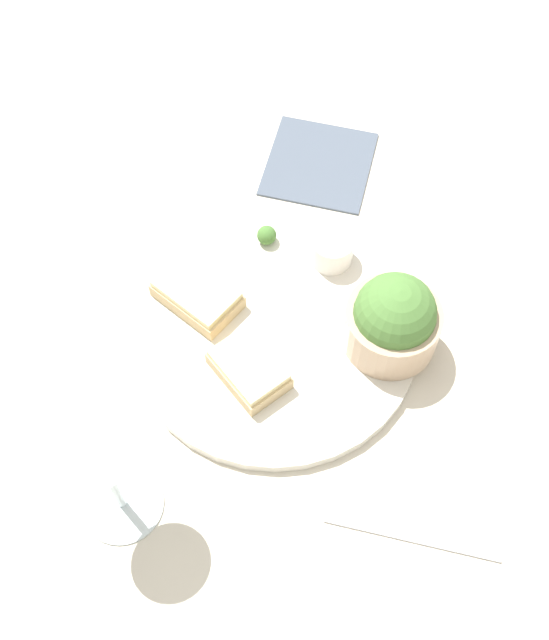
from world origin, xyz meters
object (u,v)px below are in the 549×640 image
Objects in this scene: cheese_toast_far at (249,369)px; sauce_ramekin at (332,249)px; wine_glass at (103,467)px; fork at (412,537)px; cheese_toast_near at (197,294)px; napkin at (319,163)px; salad_bowl at (393,320)px.

sauce_ramekin is at bearing -76.79° from cheese_toast_far.
wine_glass is at bearing 97.84° from sauce_ramekin.
cheese_toast_near is at bearing -5.18° from fork.
wine_glass reaches higher than fork.
cheese_toast_near is 0.64× the size of fork.
fork is (-0.21, -0.17, -0.10)m from wine_glass.
wine_glass is at bearing 109.78° from napkin.
cheese_toast_near is at bearing 101.07° from napkin.
napkin is at bearing -35.82° from fork.
wine_glass is 0.47m from napkin.
sauce_ramekin is 0.31× the size of wine_glass.
sauce_ramekin is 0.35m from wine_glass.
sauce_ramekin reaches higher than fork.
napkin is at bearing -60.36° from cheese_toast_far.
cheese_toast_near is 0.24m from wine_glass.
wine_glass is 1.03× the size of fork.
salad_bowl is 0.26m from napkin.
cheese_toast_near is (0.17, 0.11, -0.03)m from salad_bowl.
cheese_toast_far is at bearing 167.36° from cheese_toast_near.
salad_bowl is at bearing 163.89° from sauce_ramekin.
sauce_ramekin is 0.17m from cheese_toast_far.
salad_bowl is 1.16× the size of cheese_toast_far.
napkin is at bearing -41.68° from sauce_ramekin.
wine_glass reaches higher than salad_bowl.
wine_glass is 0.86× the size of napkin.
salad_bowl is 0.12m from sauce_ramekin.
salad_bowl is 0.31m from wine_glass.
sauce_ramekin is at bearing -16.11° from salad_bowl.
cheese_toast_far is (-0.10, 0.02, 0.00)m from cheese_toast_near.
cheese_toast_near and cheese_toast_far have the same top height.
fork is at bearing 174.82° from cheese_toast_near.
sauce_ramekin is 0.32× the size of fork.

